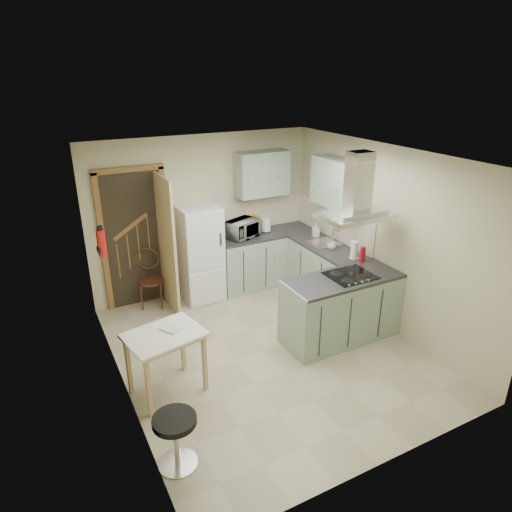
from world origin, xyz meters
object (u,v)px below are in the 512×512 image
extractor_hood (356,215)px  drop_leaf_table (167,363)px  peninsula (342,308)px  bentwood_chair (152,281)px  microwave (242,229)px  stool (176,441)px  fridge (200,253)px

extractor_hood → drop_leaf_table: 2.84m
peninsula → bentwood_chair: size_ratio=1.89×
bentwood_chair → microwave: size_ratio=1.61×
stool → extractor_hood: bearing=20.7°
extractor_hood → drop_leaf_table: (-2.50, 0.00, -1.34)m
drop_leaf_table → bentwood_chair: bearing=67.4°
extractor_hood → microwave: (-0.60, 1.96, -0.68)m
drop_leaf_table → microwave: bearing=34.5°
fridge → extractor_hood: bearing=-56.2°
extractor_hood → microwave: bearing=107.1°
peninsula → stool: 2.85m
bentwood_chair → drop_leaf_table: bearing=-79.2°
stool → microwave: bearing=54.4°
microwave → drop_leaf_table: bearing=-156.3°
peninsula → extractor_hood: size_ratio=1.72×
extractor_hood → stool: (-2.75, -1.04, -1.45)m
fridge → bentwood_chair: size_ratio=1.83×
extractor_hood → stool: extractor_hood is taller
extractor_hood → microwave: extractor_hood is taller
bentwood_chair → stool: bentwood_chair is taller
extractor_hood → stool: bearing=-159.3°
peninsula → bentwood_chair: bearing=133.9°
bentwood_chair → stool: bearing=-79.8°
bentwood_chair → microwave: (1.49, -0.11, 0.63)m
extractor_hood → bentwood_chair: (-2.09, 2.07, -1.31)m
microwave → fridge: bearing=156.0°
bentwood_chair → peninsula: bearing=-24.0°
fridge → extractor_hood: (1.32, -1.98, 0.97)m
peninsula → stool: (-2.65, -1.04, -0.18)m
extractor_hood → stool: 3.28m
peninsula → microwave: size_ratio=3.04×
drop_leaf_table → bentwood_chair: (0.41, 2.07, 0.03)m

